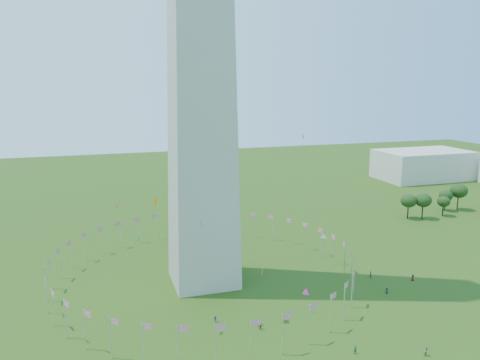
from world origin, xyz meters
name	(u,v)px	position (x,y,z in m)	size (l,w,h in m)	color
flag_ring	(204,266)	(0.00, 50.00, 4.50)	(80.24, 80.24, 9.00)	silver
gov_building_east_a	(423,165)	(150.00, 150.00, 8.00)	(50.00, 30.00, 16.00)	beige
kites_aloft	(278,243)	(10.61, 23.05, 19.05)	(109.23, 65.54, 37.91)	white
tree_line_east	(452,202)	(113.55, 85.52, 4.87)	(53.24, 15.47, 11.16)	#244617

